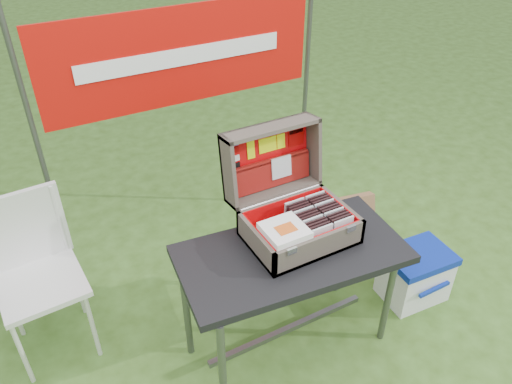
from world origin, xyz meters
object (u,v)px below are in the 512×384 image
suitcase (295,192)px  cardboard_box (343,232)px  cooler (415,275)px  chair (42,286)px  table (289,301)px

suitcase → cardboard_box: size_ratio=1.14×
cooler → chair: size_ratio=0.42×
table → suitcase: bearing=62.6°
cardboard_box → chair: bearing=-175.5°
suitcase → cooler: suitcase is taller
cooler → chair: 2.07m
suitcase → cooler: size_ratio=1.38×
suitcase → chair: bearing=157.6°
suitcase → table: bearing=-123.5°
suitcase → chair: size_ratio=0.58×
table → cooler: table is taller
chair → cardboard_box: (1.76, -0.18, -0.22)m
chair → table: bearing=-32.3°
suitcase → chair: (-1.17, 0.48, -0.47)m
chair → cardboard_box: bearing=-9.2°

